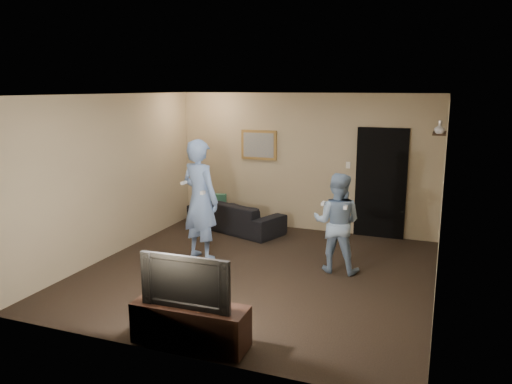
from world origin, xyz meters
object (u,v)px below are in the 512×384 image
at_px(sofa, 235,215).
at_px(wii_player_right, 337,223).
at_px(tv_console, 191,324).
at_px(television, 189,279).
at_px(wii_player_left, 200,200).

xyz_separation_m(sofa, wii_player_right, (2.27, -1.48, 0.46)).
distance_m(sofa, wii_player_right, 2.75).
relative_size(tv_console, television, 1.25).
bearing_deg(wii_player_right, television, -109.15).
distance_m(tv_console, wii_player_right, 2.97).
relative_size(television, wii_player_right, 0.67).
xyz_separation_m(television, wii_player_right, (0.96, 2.77, -0.01)).
xyz_separation_m(sofa, tv_console, (1.31, -4.25, -0.03)).
xyz_separation_m(television, wii_player_left, (-1.18, 2.55, 0.20)).
height_order(sofa, tv_console, sofa).
distance_m(sofa, wii_player_left, 1.83).
xyz_separation_m(tv_console, television, (0.00, 0.00, 0.51)).
bearing_deg(wii_player_left, sofa, 94.44).
bearing_deg(wii_player_left, television, -65.25).
relative_size(sofa, tv_console, 1.57).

